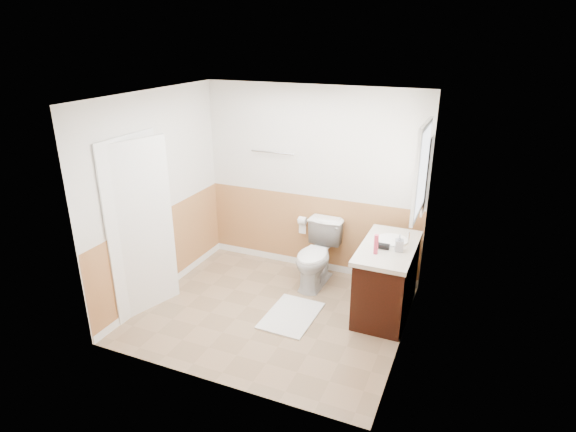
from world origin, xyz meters
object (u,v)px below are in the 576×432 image
at_px(bath_mat, 291,315).
at_px(soap_dispenser, 399,243).
at_px(toilet, 316,255).
at_px(vanity_cabinet, 386,281).
at_px(lotion_bottle, 376,244).

height_order(bath_mat, soap_dispenser, soap_dispenser).
xyz_separation_m(toilet, vanity_cabinet, (0.97, -0.31, -0.01)).
bearing_deg(toilet, lotion_bottle, -31.42).
height_order(toilet, soap_dispenser, soap_dispenser).
distance_m(bath_mat, vanity_cabinet, 1.18).
height_order(toilet, bath_mat, toilet).
distance_m(toilet, soap_dispenser, 1.28).
distance_m(lotion_bottle, soap_dispenser, 0.28).
bearing_deg(lotion_bottle, vanity_cabinet, 68.80).
xyz_separation_m(bath_mat, vanity_cabinet, (0.97, 0.54, 0.39)).
bearing_deg(lotion_bottle, soap_dispenser, 37.74).
bearing_deg(bath_mat, vanity_cabinet, 29.00).
relative_size(toilet, soap_dispenser, 4.24).
bearing_deg(bath_mat, toilet, 90.00).
distance_m(vanity_cabinet, lotion_bottle, 0.62).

